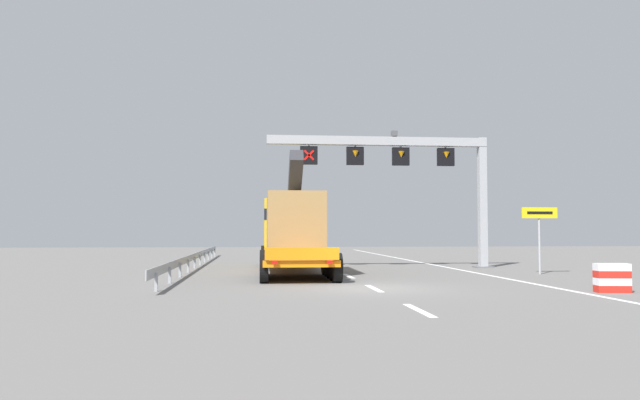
{
  "coord_description": "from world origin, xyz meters",
  "views": [
    {
      "loc": [
        -3.78,
        -20.96,
        1.9
      ],
      "look_at": [
        -0.83,
        8.45,
        3.36
      ],
      "focal_mm": 35.53,
      "sensor_mm": 36.0,
      "label": 1
    }
  ],
  "objects_px": {
    "crash_barrier_striped": "(612,278)",
    "overhead_lane_gantry": "(407,162)",
    "heavy_haul_truck_orange": "(291,229)",
    "exit_sign_yellow": "(540,223)"
  },
  "relations": [
    {
      "from": "heavy_haul_truck_orange",
      "to": "crash_barrier_striped",
      "type": "bearing_deg",
      "value": -52.03
    },
    {
      "from": "heavy_haul_truck_orange",
      "to": "exit_sign_yellow",
      "type": "height_order",
      "value": "heavy_haul_truck_orange"
    },
    {
      "from": "exit_sign_yellow",
      "to": "crash_barrier_striped",
      "type": "xyz_separation_m",
      "value": [
        -1.51,
        -8.25,
        -1.8
      ]
    },
    {
      "from": "exit_sign_yellow",
      "to": "crash_barrier_striped",
      "type": "relative_size",
      "value": 2.8
    },
    {
      "from": "overhead_lane_gantry",
      "to": "exit_sign_yellow",
      "type": "bearing_deg",
      "value": -46.89
    },
    {
      "from": "crash_barrier_striped",
      "to": "overhead_lane_gantry",
      "type": "bearing_deg",
      "value": 103.73
    },
    {
      "from": "overhead_lane_gantry",
      "to": "heavy_haul_truck_orange",
      "type": "bearing_deg",
      "value": -167.17
    },
    {
      "from": "overhead_lane_gantry",
      "to": "crash_barrier_striped",
      "type": "height_order",
      "value": "overhead_lane_gantry"
    },
    {
      "from": "heavy_haul_truck_orange",
      "to": "exit_sign_yellow",
      "type": "distance_m",
      "value": 11.46
    },
    {
      "from": "heavy_haul_truck_orange",
      "to": "exit_sign_yellow",
      "type": "bearing_deg",
      "value": -18.88
    }
  ]
}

